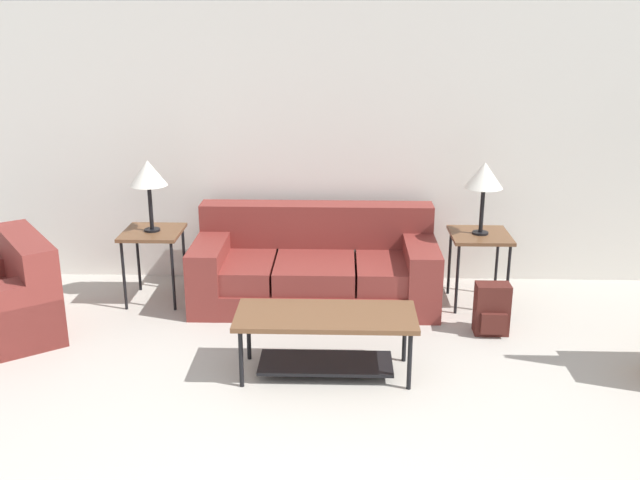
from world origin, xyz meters
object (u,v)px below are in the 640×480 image
object	(u,v)px
couch	(315,269)
coffee_table	(326,330)
table_lamp_right	(484,177)
side_table_left	(153,238)
table_lamp_left	(148,174)
backpack	(492,310)
side_table_right	(480,241)

from	to	relation	value
couch	coffee_table	xyz separation A→B (m)	(0.13, -1.40, 0.05)
coffee_table	table_lamp_right	world-z (taller)	table_lamp_right
couch	side_table_left	world-z (taller)	couch
table_lamp_left	backpack	bearing A→B (deg)	-12.24
side_table_right	table_lamp_right	size ratio (longest dim) A/B	1.04
coffee_table	side_table_left	bearing A→B (deg)	139.32
coffee_table	side_table_right	bearing A→B (deg)	45.64
side_table_right	table_lamp_left	world-z (taller)	table_lamp_left
coffee_table	side_table_left	xyz separation A→B (m)	(-1.57, 1.35, 0.24)
couch	side_table_left	bearing A→B (deg)	-177.93
table_lamp_right	backpack	size ratio (longest dim) A/B	1.49
table_lamp_left	table_lamp_right	size ratio (longest dim) A/B	1.00
side_table_left	backpack	distance (m)	2.99
couch	coffee_table	distance (m)	1.41
couch	side_table_right	bearing A→B (deg)	-2.07
side_table_left	table_lamp_right	xyz separation A→B (m)	(2.89, -0.00, 0.58)
side_table_right	table_lamp_right	xyz separation A→B (m)	(-0.00, -0.00, 0.58)
backpack	table_lamp_left	bearing A→B (deg)	167.76
coffee_table	table_lamp_right	distance (m)	2.06
side_table_right	backpack	world-z (taller)	side_table_right
table_lamp_left	side_table_left	bearing A→B (deg)	116.57
table_lamp_right	couch	bearing A→B (deg)	177.93
side_table_left	table_lamp_left	size ratio (longest dim) A/B	1.04
table_lamp_right	backpack	distance (m)	1.15
coffee_table	side_table_left	world-z (taller)	side_table_left
coffee_table	side_table_left	distance (m)	2.08
coffee_table	table_lamp_right	xyz separation A→B (m)	(1.32, 1.35, 0.82)
side_table_right	table_lamp_left	distance (m)	2.95
coffee_table	couch	bearing A→B (deg)	95.11
backpack	coffee_table	bearing A→B (deg)	-151.54
side_table_left	couch	bearing A→B (deg)	2.07
couch	backpack	bearing A→B (deg)	-25.09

